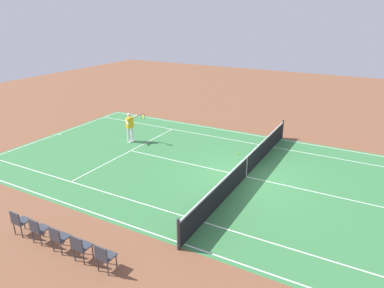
{
  "coord_description": "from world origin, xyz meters",
  "views": [
    {
      "loc": [
        -4.65,
        13.4,
        6.83
      ],
      "look_at": [
        2.91,
        -0.33,
        0.9
      ],
      "focal_mm": 32.78,
      "sensor_mm": 36.0,
      "label": 1
    }
  ],
  "objects_px": {
    "tennis_ball": "(238,153)",
    "spectator_chair_0": "(104,256)",
    "tennis_player_near": "(130,126)",
    "spectator_chair_4": "(19,221)",
    "spectator_chair_1": "(80,246)",
    "tennis_net": "(247,166)",
    "spectator_chair_2": "(58,237)",
    "spectator_chair_3": "(38,229)"
  },
  "relations": [
    {
      "from": "tennis_ball",
      "to": "spectator_chair_0",
      "type": "bearing_deg",
      "value": 89.79
    },
    {
      "from": "tennis_player_near",
      "to": "spectator_chair_4",
      "type": "distance_m",
      "value": 9.05
    },
    {
      "from": "spectator_chair_1",
      "to": "tennis_net",
      "type": "bearing_deg",
      "value": -106.15
    },
    {
      "from": "spectator_chair_2",
      "to": "spectator_chair_3",
      "type": "xyz_separation_m",
      "value": [
        0.9,
        0.0,
        0.0
      ]
    },
    {
      "from": "spectator_chair_0",
      "to": "spectator_chair_1",
      "type": "relative_size",
      "value": 1.0
    },
    {
      "from": "spectator_chair_2",
      "to": "spectator_chair_4",
      "type": "relative_size",
      "value": 1.0
    },
    {
      "from": "spectator_chair_0",
      "to": "spectator_chair_3",
      "type": "distance_m",
      "value": 2.7
    },
    {
      "from": "tennis_ball",
      "to": "spectator_chair_1",
      "type": "relative_size",
      "value": 0.08
    },
    {
      "from": "tennis_net",
      "to": "spectator_chair_2",
      "type": "relative_size",
      "value": 13.3
    },
    {
      "from": "tennis_player_near",
      "to": "spectator_chair_4",
      "type": "relative_size",
      "value": 1.93
    },
    {
      "from": "tennis_player_near",
      "to": "spectator_chair_2",
      "type": "relative_size",
      "value": 1.93
    },
    {
      "from": "tennis_player_near",
      "to": "spectator_chair_2",
      "type": "xyz_separation_m",
      "value": [
        -4.14,
        8.73,
        -0.41
      ]
    },
    {
      "from": "spectator_chair_0",
      "to": "spectator_chair_2",
      "type": "bearing_deg",
      "value": 0.0
    },
    {
      "from": "spectator_chair_0",
      "to": "spectator_chair_3",
      "type": "relative_size",
      "value": 1.0
    },
    {
      "from": "spectator_chair_0",
      "to": "spectator_chair_4",
      "type": "bearing_deg",
      "value": 0.0
    },
    {
      "from": "spectator_chair_1",
      "to": "spectator_chair_3",
      "type": "height_order",
      "value": "same"
    },
    {
      "from": "tennis_ball",
      "to": "spectator_chair_2",
      "type": "bearing_deg",
      "value": 79.49
    },
    {
      "from": "spectator_chair_4",
      "to": "tennis_net",
      "type": "bearing_deg",
      "value": -122.8
    },
    {
      "from": "tennis_net",
      "to": "spectator_chair_3",
      "type": "bearing_deg",
      "value": 62.25
    },
    {
      "from": "tennis_net",
      "to": "spectator_chair_2",
      "type": "bearing_deg",
      "value": 67.81
    },
    {
      "from": "tennis_net",
      "to": "spectator_chair_2",
      "type": "xyz_separation_m",
      "value": [
        3.1,
        7.61,
        0.03
      ]
    },
    {
      "from": "spectator_chair_1",
      "to": "spectator_chair_4",
      "type": "bearing_deg",
      "value": 0.0
    },
    {
      "from": "spectator_chair_3",
      "to": "spectator_chair_4",
      "type": "relative_size",
      "value": 1.0
    },
    {
      "from": "spectator_chair_3",
      "to": "spectator_chair_1",
      "type": "bearing_deg",
      "value": 180.0
    },
    {
      "from": "spectator_chair_0",
      "to": "spectator_chair_2",
      "type": "distance_m",
      "value": 1.8
    },
    {
      "from": "spectator_chair_2",
      "to": "spectator_chair_3",
      "type": "distance_m",
      "value": 0.9
    },
    {
      "from": "tennis_net",
      "to": "spectator_chair_2",
      "type": "height_order",
      "value": "tennis_net"
    },
    {
      "from": "spectator_chair_1",
      "to": "spectator_chair_3",
      "type": "relative_size",
      "value": 1.0
    },
    {
      "from": "spectator_chair_3",
      "to": "spectator_chair_4",
      "type": "bearing_deg",
      "value": 0.0
    },
    {
      "from": "spectator_chair_3",
      "to": "tennis_player_near",
      "type": "bearing_deg",
      "value": -69.65
    },
    {
      "from": "spectator_chair_4",
      "to": "spectator_chair_3",
      "type": "bearing_deg",
      "value": 180.0
    },
    {
      "from": "spectator_chair_1",
      "to": "spectator_chair_4",
      "type": "distance_m",
      "value": 2.7
    },
    {
      "from": "tennis_ball",
      "to": "spectator_chair_4",
      "type": "bearing_deg",
      "value": 69.82
    },
    {
      "from": "spectator_chair_0",
      "to": "tennis_player_near",
      "type": "bearing_deg",
      "value": -55.76
    },
    {
      "from": "tennis_net",
      "to": "tennis_ball",
      "type": "bearing_deg",
      "value": -61.03
    },
    {
      "from": "tennis_ball",
      "to": "spectator_chair_3",
      "type": "height_order",
      "value": "spectator_chair_3"
    },
    {
      "from": "spectator_chair_0",
      "to": "spectator_chair_1",
      "type": "bearing_deg",
      "value": 0.0
    },
    {
      "from": "spectator_chair_3",
      "to": "tennis_net",
      "type": "bearing_deg",
      "value": -117.75
    },
    {
      "from": "tennis_net",
      "to": "spectator_chair_4",
      "type": "xyz_separation_m",
      "value": [
        4.91,
        7.61,
        0.03
      ]
    },
    {
      "from": "tennis_player_near",
      "to": "spectator_chair_2",
      "type": "height_order",
      "value": "tennis_player_near"
    },
    {
      "from": "tennis_net",
      "to": "spectator_chair_3",
      "type": "height_order",
      "value": "tennis_net"
    },
    {
      "from": "tennis_net",
      "to": "tennis_player_near",
      "type": "xyz_separation_m",
      "value": [
        7.24,
        -1.12,
        0.44
      ]
    }
  ]
}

